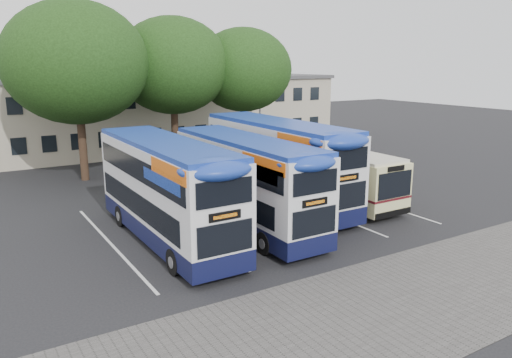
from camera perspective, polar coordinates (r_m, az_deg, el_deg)
The scene contains 12 objects.
ground at distance 23.06m, azimuth 14.39°, elevation -6.02°, with size 120.00×120.00×0.00m, color black.
paving_strip at distance 18.64m, azimuth 21.20°, elevation -11.23°, with size 40.00×6.00×0.01m, color #595654.
bay_lines at distance 24.52m, azimuth -0.27°, elevation -4.41°, with size 14.12×11.00×0.01m.
depot_building at distance 45.06m, azimuth -10.89°, elevation 7.56°, with size 32.40×8.40×6.20m.
lamp_post at distance 41.29m, azimuth 0.49°, elevation 9.98°, with size 0.25×1.05×9.06m.
tree_left at distance 33.27m, azimuth -19.88°, elevation 12.39°, with size 8.89×8.89×11.17m.
tree_mid at distance 35.96m, azimuth -9.52°, elevation 12.65°, with size 7.89×7.89×10.54m.
tree_right at distance 37.85m, azimuth -1.48°, elevation 12.35°, with size 7.24×7.24×9.94m.
bus_dd_left at distance 21.10m, azimuth -10.26°, elevation -0.85°, with size 2.51×10.37×4.32m.
bus_dd_mid at distance 22.51m, azimuth -1.19°, elevation 0.02°, with size 2.42×9.99×4.16m.
bus_dd_right at distance 25.91m, azimuth 2.39°, elevation 2.19°, with size 2.62×10.79×4.50m.
bus_single at distance 27.73m, azimuth 8.16°, elevation 1.03°, with size 2.46×9.68×2.89m.
Camera 1 is at (-15.89, -14.96, 7.45)m, focal length 35.00 mm.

